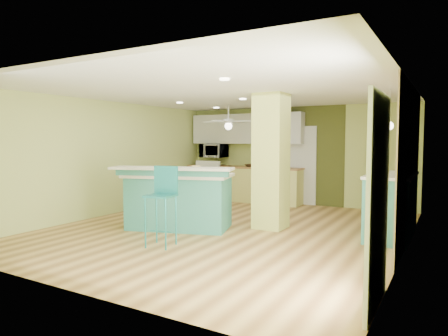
{
  "coord_description": "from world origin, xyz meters",
  "views": [
    {
      "loc": [
        3.58,
        -6.35,
        1.64
      ],
      "look_at": [
        -0.3,
        0.4,
        1.1
      ],
      "focal_mm": 32.0,
      "sensor_mm": 36.0,
      "label": 1
    }
  ],
  "objects": [
    {
      "name": "kitchen_run",
      "position": [
        -1.3,
        3.2,
        0.47
      ],
      "size": [
        3.25,
        0.63,
        0.94
      ],
      "color": "#E0E075",
      "rests_on": "floor"
    },
    {
      "name": "ceiling_fan",
      "position": [
        -1.1,
        2.0,
        2.08
      ],
      "size": [
        1.41,
        1.41,
        0.61
      ],
      "color": "silver",
      "rests_on": "ceiling"
    },
    {
      "name": "upper_cabinets",
      "position": [
        -1.3,
        3.32,
        1.95
      ],
      "size": [
        3.2,
        0.34,
        0.8
      ],
      "primitive_type": "cube",
      "color": "silver",
      "rests_on": "wall_back"
    },
    {
      "name": "french_door",
      "position": [
        2.97,
        -2.3,
        1.05
      ],
      "size": [
        0.04,
        1.08,
        2.1
      ],
      "primitive_type": "cube",
      "color": "silver",
      "rests_on": "floor"
    },
    {
      "name": "bar_stool",
      "position": [
        -0.31,
        -1.49,
        0.83
      ],
      "size": [
        0.48,
        0.48,
        1.24
      ],
      "rotation": [
        0.0,
        0.0,
        0.18
      ],
      "color": "#1B7B7D",
      "rests_on": "floor"
    },
    {
      "name": "microwave",
      "position": [
        -2.25,
        3.2,
        1.35
      ],
      "size": [
        0.7,
        0.48,
        0.39
      ],
      "primitive_type": "imported",
      "color": "white",
      "rests_on": "wall_back"
    },
    {
      "name": "wall_back",
      "position": [
        0.0,
        3.5,
        1.25
      ],
      "size": [
        6.0,
        0.01,
        2.5
      ],
      "primitive_type": "cube",
      "color": "#BAC86B",
      "rests_on": "floor"
    },
    {
      "name": "wood_panel",
      "position": [
        2.99,
        0.6,
        1.25
      ],
      "size": [
        0.02,
        3.4,
        2.5
      ],
      "primitive_type": "cube",
      "color": "#977A56",
      "rests_on": "floor"
    },
    {
      "name": "wall_right",
      "position": [
        3.0,
        0.0,
        1.25
      ],
      "size": [
        0.01,
        7.0,
        2.5
      ],
      "primitive_type": "cube",
      "color": "#BAC86B",
      "rests_on": "floor"
    },
    {
      "name": "pendant_lamp",
      "position": [
        2.65,
        0.75,
        1.88
      ],
      "size": [
        0.14,
        0.14,
        0.69
      ],
      "color": "silver",
      "rests_on": "ceiling"
    },
    {
      "name": "canister",
      "position": [
        -0.46,
        -0.35,
        1.1
      ],
      "size": [
        0.17,
        0.17,
        0.17
      ],
      "primitive_type": "cylinder",
      "color": "yellow",
      "rests_on": "peninsula"
    },
    {
      "name": "column",
      "position": [
        0.65,
        0.5,
        1.25
      ],
      "size": [
        0.55,
        0.55,
        2.5
      ],
      "primitive_type": "cube",
      "color": "#C3CD5F",
      "rests_on": "floor"
    },
    {
      "name": "ceiling",
      "position": [
        0.0,
        0.0,
        2.5
      ],
      "size": [
        6.0,
        7.0,
        0.01
      ],
      "primitive_type": "cube",
      "color": "white",
      "rests_on": "wall_back"
    },
    {
      "name": "side_counter",
      "position": [
        2.7,
        0.89,
        0.54
      ],
      "size": [
        0.71,
        1.67,
        1.08
      ],
      "color": "teal",
      "rests_on": "floor"
    },
    {
      "name": "fruit_bowl",
      "position": [
        -1.07,
        3.13,
        0.97
      ],
      "size": [
        0.29,
        0.29,
        0.07
      ],
      "primitive_type": "imported",
      "rotation": [
        0.0,
        0.0,
        0.03
      ],
      "color": "#372416",
      "rests_on": "kitchen_run"
    },
    {
      "name": "floor",
      "position": [
        0.0,
        0.0,
        -0.01
      ],
      "size": [
        6.0,
        7.0,
        0.01
      ],
      "primitive_type": "cube",
      "color": "brown",
      "rests_on": "ground"
    },
    {
      "name": "wall_left",
      "position": [
        -3.0,
        0.0,
        1.25
      ],
      "size": [
        0.01,
        7.0,
        2.5
      ],
      "primitive_type": "cube",
      "color": "#BAC86B",
      "rests_on": "floor"
    },
    {
      "name": "wall_decor",
      "position": [
        2.96,
        0.8,
        1.55
      ],
      "size": [
        0.03,
        0.9,
        0.7
      ],
      "primitive_type": "cube",
      "color": "brown",
      "rests_on": "wood_panel"
    },
    {
      "name": "wall_front",
      "position": [
        0.0,
        -3.5,
        1.25
      ],
      "size": [
        6.0,
        0.01,
        2.5
      ],
      "primitive_type": "cube",
      "color": "#BAC86B",
      "rests_on": "floor"
    },
    {
      "name": "interior_door",
      "position": [
        0.2,
        3.46,
        1.0
      ],
      "size": [
        0.82,
        0.05,
        2.0
      ],
      "primitive_type": "cube",
      "color": "silver",
      "rests_on": "floor"
    },
    {
      "name": "stove",
      "position": [
        -2.25,
        3.19,
        0.46
      ],
      "size": [
        0.76,
        0.66,
        1.08
      ],
      "color": "silver",
      "rests_on": "floor"
    },
    {
      "name": "olive_accent",
      "position": [
        0.2,
        3.49,
        1.25
      ],
      "size": [
        2.2,
        0.02,
        2.5
      ],
      "primitive_type": "cube",
      "color": "#464C1E",
      "rests_on": "floor"
    },
    {
      "name": "peninsula",
      "position": [
        -0.83,
        -0.37,
        0.54
      ],
      "size": [
        2.31,
        1.73,
        1.17
      ],
      "rotation": [
        0.0,
        0.0,
        0.31
      ],
      "color": "teal",
      "rests_on": "floor"
    }
  ]
}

